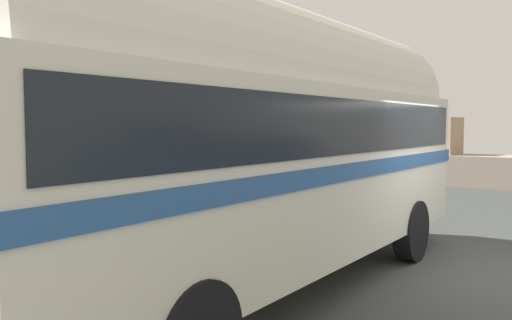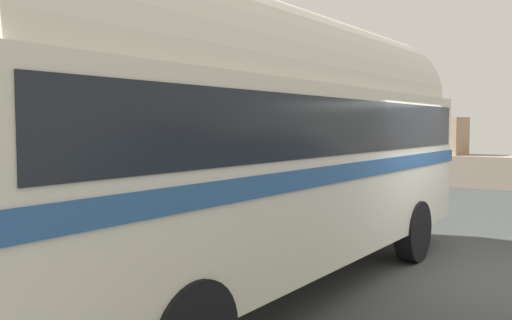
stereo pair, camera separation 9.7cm
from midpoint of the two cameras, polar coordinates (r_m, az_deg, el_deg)
The scene contains 2 objects.
ground at distance 8.49m, azimuth 24.27°, elevation -11.32°, with size 32.00×26.00×0.02m.
vintage_coach at distance 6.86m, azimuth 1.01°, elevation 2.75°, with size 2.78×8.68×3.70m.
Camera 2 is at (1.26, -8.09, 2.18)m, focal length 37.57 mm.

